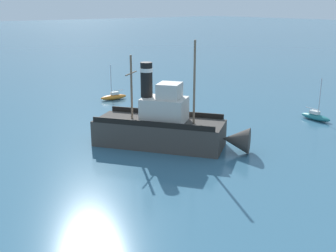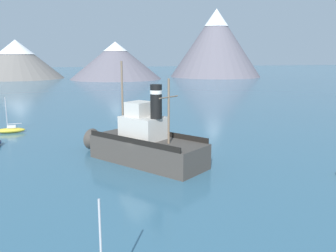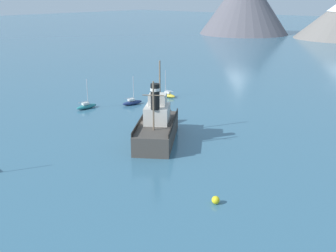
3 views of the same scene
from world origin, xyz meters
TOP-DOWN VIEW (x-y plane):
  - ground_plane at (0.00, 0.00)m, footprint 600.00×600.00m
  - old_tugboat at (0.57, 0.75)m, footprint 11.05×13.72m
  - sailboat_orange at (-5.86, -19.34)m, footprint 3.91×1.55m
  - sailboat_teal at (-18.58, 4.24)m, footprint 1.29×3.85m

SIDE VIEW (x-z plane):
  - ground_plane at x=0.00m, z-range 0.00..0.00m
  - sailboat_orange at x=-5.86m, z-range -2.02..2.88m
  - sailboat_teal at x=-18.58m, z-range -2.02..2.88m
  - old_tugboat at x=0.57m, z-range -3.12..6.78m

